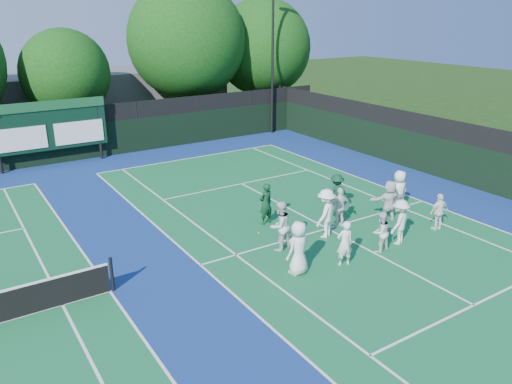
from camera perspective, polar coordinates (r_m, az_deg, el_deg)
ground at (r=18.88m, az=10.13°, el=-5.20°), size 120.00×120.00×0.00m
court_apron at (r=16.59m, az=-7.98°, el=-8.75°), size 34.00×32.00×0.01m
near_court at (r=19.54m, az=8.15°, el=-4.15°), size 11.05×23.85×0.01m
back_fence at (r=29.69m, az=-20.64°, el=5.84°), size 34.00×0.08×3.00m
divider_fence_right at (r=25.65m, az=23.79°, el=3.36°), size 0.08×32.00×3.00m
scoreboard at (r=28.93m, az=-22.60°, el=6.95°), size 6.00×0.21×3.55m
clubhouse at (r=38.14m, az=-17.65°, el=10.02°), size 18.00×6.00×4.00m
light_pole_right at (r=34.15m, az=1.93°, el=17.14°), size 1.20×0.30×10.12m
tree_c at (r=32.90m, az=-20.71°, el=12.35°), size 5.26×5.26×7.09m
tree_d at (r=35.40m, az=-7.73°, el=16.50°), size 7.91×7.91×10.11m
tree_e at (r=38.47m, az=0.91°, el=15.95°), size 7.06×7.06×9.01m
tennis_ball_0 at (r=18.77m, az=2.94°, el=-4.93°), size 0.07×0.07×0.07m
tennis_ball_1 at (r=20.73m, az=8.58°, el=-2.67°), size 0.07×0.07×0.07m
tennis_ball_3 at (r=18.91m, az=0.30°, el=-4.70°), size 0.07×0.07×0.07m
tennis_ball_5 at (r=21.04m, az=10.44°, el=-2.43°), size 0.07×0.07×0.07m
player_front_0 at (r=15.87m, az=4.87°, el=-6.38°), size 0.97×0.74×1.79m
player_front_1 at (r=16.63m, az=10.11°, el=-5.79°), size 0.65×0.51×1.56m
player_front_2 at (r=17.83m, az=14.04°, el=-4.46°), size 0.73×0.58×1.46m
player_front_3 at (r=18.57m, az=16.09°, el=-3.31°), size 1.22×0.93×1.68m
player_front_4 at (r=20.27m, az=20.19°, el=-2.13°), size 0.90×0.48×1.46m
player_back_0 at (r=17.39m, az=2.75°, el=-3.88°), size 0.97×0.81×1.80m
player_back_1 at (r=18.52m, az=7.99°, el=-2.43°), size 1.38×1.13×1.87m
player_back_2 at (r=19.54m, az=9.57°, el=-1.72°), size 1.00×0.56×1.60m
player_back_3 at (r=20.52m, az=14.96°, el=-0.96°), size 1.64×0.88×1.68m
player_back_4 at (r=21.46m, az=16.00°, el=0.04°), size 0.92×0.64×1.81m
coach_left at (r=19.49m, az=1.13°, el=-1.37°), size 0.66×0.47×1.69m
coach_right at (r=21.02m, az=9.19°, el=-0.12°), size 1.16×0.84×1.62m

